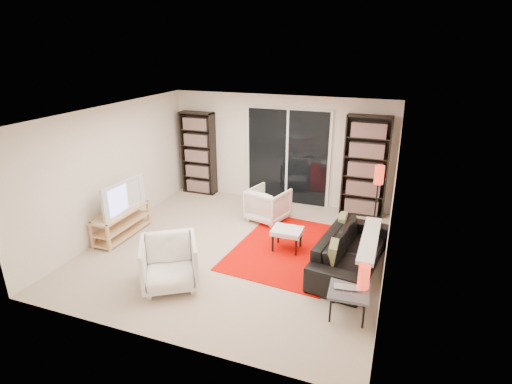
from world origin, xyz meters
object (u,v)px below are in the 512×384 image
bookshelf_right (365,167)px  sofa (351,251)px  side_table (349,292)px  armchair_back (268,204)px  bookshelf_left (198,153)px  armchair_front (169,263)px  floor_lamp (378,182)px  tv_stand (122,223)px  ottoman (287,232)px

bookshelf_right → sofa: (0.07, -2.29, -0.75)m
side_table → armchair_back: bearing=127.8°
bookshelf_left → armchair_back: bookshelf_left is taller
armchair_back → armchair_front: (-0.62, -2.75, 0.04)m
bookshelf_right → floor_lamp: bookshelf_right is taller
bookshelf_left → armchair_front: (1.45, -3.73, -0.60)m
sofa → side_table: size_ratio=3.75×
bookshelf_right → side_table: bearing=-86.6°
sofa → floor_lamp: bearing=-0.8°
floor_lamp → sofa: bearing=-98.8°
sofa → armchair_front: (-2.47, -1.45, 0.07)m
tv_stand → armchair_back: (2.35, 1.62, 0.08)m
tv_stand → floor_lamp: floor_lamp is taller
sofa → tv_stand: bearing=102.3°
tv_stand → ottoman: 3.12m
bookshelf_left → armchair_back: bearing=-25.3°
tv_stand → sofa: size_ratio=0.62×
ottoman → armchair_back: bearing=123.4°
tv_stand → side_table: bearing=-12.1°
bookshelf_right → ottoman: bearing=-117.1°
bookshelf_right → tv_stand: 4.95m
armchair_front → bookshelf_left: bearing=79.0°
bookshelf_right → ottoman: (-1.06, -2.07, -0.71)m
sofa → armchair_back: (-1.85, 1.31, 0.04)m
armchair_front → ottoman: (1.34, 1.67, -0.03)m
sofa → bookshelf_left: bearing=67.7°
ottoman → floor_lamp: bearing=44.6°
ottoman → side_table: 1.94m
tv_stand → armchair_front: 2.07m
bookshelf_left → armchair_front: bookshelf_left is taller
armchair_front → side_table: (2.60, 0.20, -0.02)m
floor_lamp → bookshelf_right: bearing=113.8°
armchair_front → armchair_back: bearing=45.0°
armchair_front → floor_lamp: 4.10m
bookshelf_right → sofa: bearing=-88.2°
sofa → side_table: sofa is taller
floor_lamp → bookshelf_left: bearing=170.3°
tv_stand → floor_lamp: bearing=23.1°
bookshelf_right → side_table: 3.61m
sofa → armchair_front: size_ratio=2.52×
tv_stand → armchair_front: bearing=-33.1°
bookshelf_right → bookshelf_left: bearing=180.0°
armchair_back → floor_lamp: size_ratio=0.57×
sofa → side_table: bearing=-165.8°
bookshelf_left → ottoman: bearing=-36.5°
sofa → floor_lamp: floor_lamp is taller
bookshelf_right → floor_lamp: size_ratio=1.61×
armchair_front → bookshelf_right: bearing=25.0°
tv_stand → armchair_front: (1.73, -1.13, 0.11)m
tv_stand → side_table: size_ratio=2.32×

